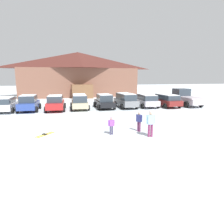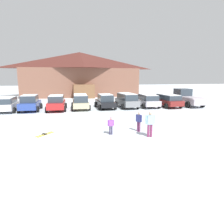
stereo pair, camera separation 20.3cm
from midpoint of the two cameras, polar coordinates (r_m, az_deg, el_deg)
ground at (r=10.17m, az=-0.76°, el=-11.65°), size 160.00×160.00×0.00m
ski_lodge at (r=41.00m, az=-8.98°, el=10.73°), size 22.48×12.36×8.47m
parked_white_suv at (r=24.39m, az=-27.77°, el=2.10°), size 2.32×4.12×1.58m
parked_blue_hatchback at (r=23.94m, az=-22.14°, el=2.44°), size 2.20×4.12×1.78m
parked_red_sedan at (r=23.31m, az=-15.33°, el=2.58°), size 2.24×4.35×1.72m
parked_beige_suv at (r=23.57m, az=-8.77°, el=3.06°), size 2.16×4.24×1.73m
parked_black_sedan at (r=23.93m, az=-1.72°, el=3.10°), size 2.20×4.31×1.70m
parked_grey_wagon at (r=24.47m, az=4.47°, el=3.44°), size 2.33×4.42×1.76m
parked_silver_wagon at (r=25.28m, az=10.41°, el=3.34°), size 2.28×4.15×1.58m
parked_maroon_van at (r=25.98m, az=15.91°, el=3.30°), size 2.45×4.39×1.58m
pickup_truck at (r=28.13m, az=20.64°, el=3.80°), size 2.47×5.65×2.15m
skier_adult_in_blue_parka at (r=12.74m, az=11.26°, el=-2.91°), size 0.62×0.28×1.67m
skier_teen_in_navy_coat at (r=13.89m, az=8.08°, el=-2.37°), size 0.35×0.46×1.41m
skier_child_in_purple_jacket at (r=13.07m, az=0.11°, el=-3.67°), size 0.43×0.17×1.16m
pair_of_skis at (r=13.90m, az=-18.25°, el=-6.06°), size 1.17×1.31×0.08m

